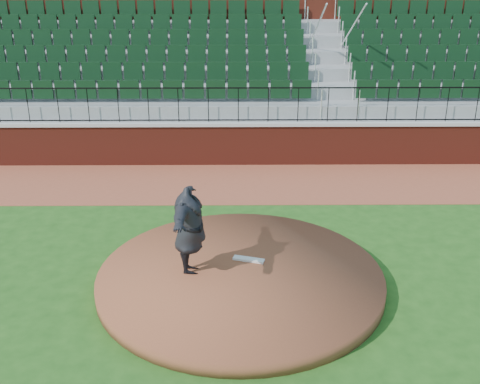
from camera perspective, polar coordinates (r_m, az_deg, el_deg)
ground at (r=11.12m, az=0.07°, el=-9.15°), size 90.00×90.00×0.00m
warning_track at (r=15.98m, az=-0.13°, el=0.98°), size 34.00×3.20×0.01m
field_wall at (r=17.30m, az=-0.17°, el=4.73°), size 34.00×0.35×1.20m
wall_cap at (r=17.11m, az=-0.17°, el=6.80°), size 34.00×0.45×0.10m
wall_railing at (r=16.98m, az=-0.17°, el=8.59°), size 34.00×0.05×1.00m
seating_stands at (r=19.54m, az=-0.22°, el=11.89°), size 34.00×5.10×4.60m
concourse_wall at (r=22.24m, az=-0.27°, el=14.32°), size 34.00×0.50×5.50m
pitchers_mound at (r=11.09m, az=0.03°, el=-8.50°), size 5.41×5.41×0.25m
pitching_rubber at (r=11.43m, az=0.86°, el=-6.67°), size 0.64×0.33×0.04m
pitcher at (r=10.70m, az=-4.99°, el=-3.81°), size 0.63×2.13×1.72m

